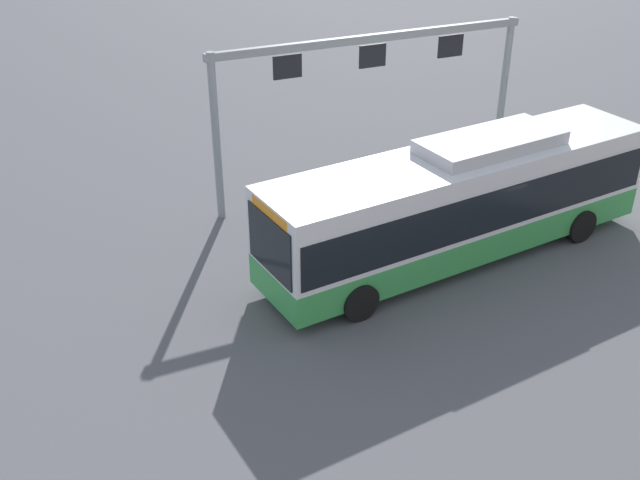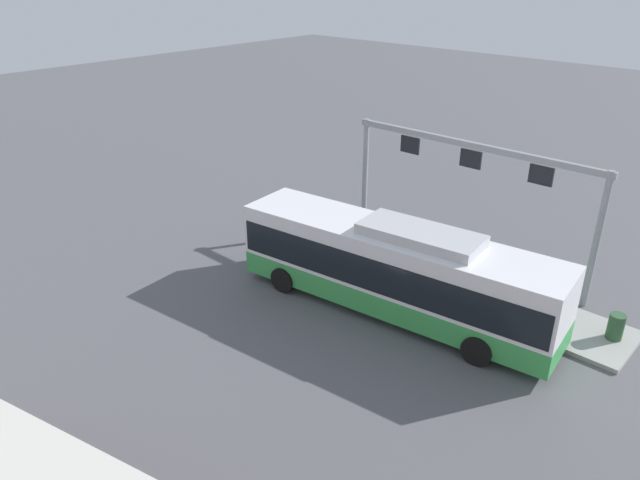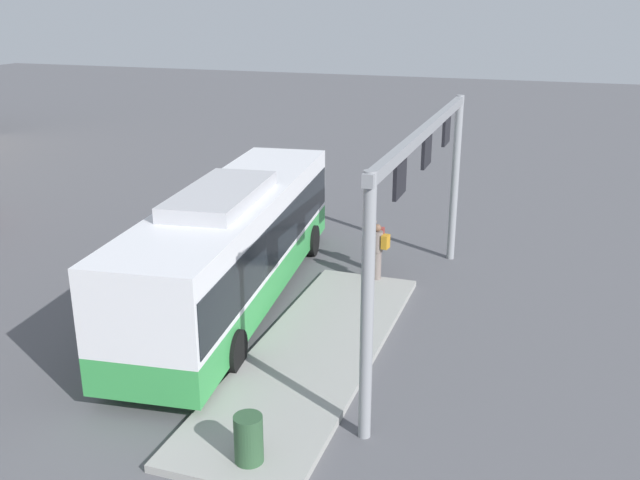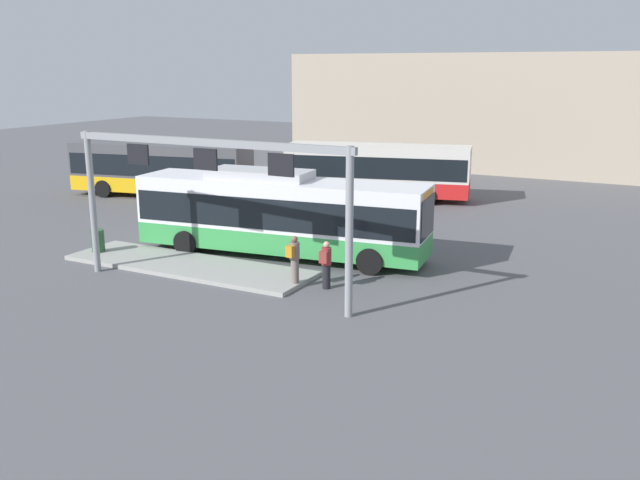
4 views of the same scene
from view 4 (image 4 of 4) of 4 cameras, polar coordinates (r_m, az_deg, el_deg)
ground_plane at (r=27.80m, az=-3.22°, el=-1.32°), size 120.00×120.00×0.00m
platform_curb at (r=26.62m, az=-10.88°, el=-2.08°), size 10.00×2.80×0.16m
bus_main at (r=27.37m, az=-3.29°, el=2.35°), size 11.99×3.87×3.46m
bus_background_left at (r=39.70m, az=4.76°, el=5.96°), size 10.74×4.80×3.10m
bus_background_right at (r=41.29m, az=-13.06°, el=5.96°), size 10.98×4.42×3.10m
person_boarding at (r=23.44m, az=0.51°, el=-1.98°), size 0.37×0.54×1.67m
person_waiting_near at (r=23.52m, az=-2.15°, el=-1.53°), size 0.38×0.56×1.67m
platform_sign_gantry at (r=22.79m, az=-9.40°, el=4.93°), size 10.72×0.24×5.20m
station_building at (r=53.40m, az=15.03°, el=10.22°), size 31.56×8.00×8.36m
trash_bin at (r=29.06m, az=-17.93°, el=-0.07°), size 0.52×0.52×0.90m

